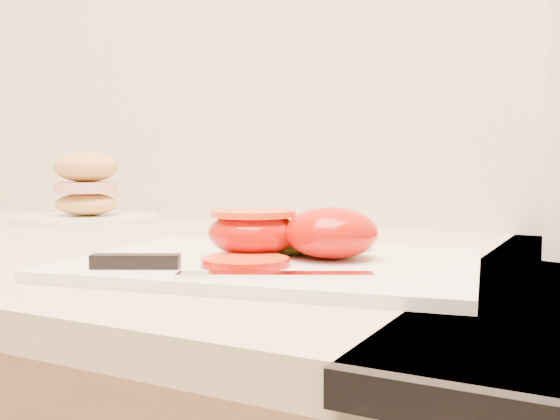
% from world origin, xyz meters
% --- Properties ---
extents(cutting_board, '(0.40, 0.32, 0.01)m').
position_xyz_m(cutting_board, '(0.01, 1.58, 0.94)').
color(cutting_board, silver).
rests_on(cutting_board, counter).
extents(tomato_half_dome, '(0.09, 0.09, 0.05)m').
position_xyz_m(tomato_half_dome, '(0.06, 1.60, 0.96)').
color(tomato_half_dome, '#B71000').
rests_on(tomato_half_dome, cutting_board).
extents(tomato_half_cut, '(0.09, 0.09, 0.04)m').
position_xyz_m(tomato_half_cut, '(-0.01, 1.59, 0.96)').
color(tomato_half_cut, '#B71000').
rests_on(tomato_half_cut, cutting_board).
extents(tomato_slice_0, '(0.07, 0.07, 0.01)m').
position_xyz_m(tomato_slice_0, '(0.01, 1.53, 0.94)').
color(tomato_slice_0, '#FE5F16').
rests_on(tomato_slice_0, cutting_board).
extents(lettuce_leaf_0, '(0.17, 0.12, 0.03)m').
position_xyz_m(lettuce_leaf_0, '(-0.01, 1.65, 0.95)').
color(lettuce_leaf_0, olive).
rests_on(lettuce_leaf_0, cutting_board).
extents(lettuce_leaf_1, '(0.12, 0.12, 0.02)m').
position_xyz_m(lettuce_leaf_1, '(0.03, 1.66, 0.95)').
color(lettuce_leaf_1, olive).
rests_on(lettuce_leaf_1, cutting_board).
extents(knife, '(0.23, 0.09, 0.01)m').
position_xyz_m(knife, '(-0.02, 1.48, 0.94)').
color(knife, silver).
rests_on(knife, cutting_board).
extents(sandwich_plate, '(0.25, 0.25, 0.12)m').
position_xyz_m(sandwich_plate, '(-0.50, 1.86, 0.97)').
color(sandwich_plate, white).
rests_on(sandwich_plate, counter).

